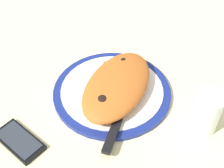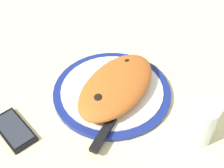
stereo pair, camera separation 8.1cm
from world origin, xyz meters
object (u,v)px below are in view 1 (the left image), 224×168
at_px(fork, 90,81).
at_px(knife, 116,126).
at_px(plate, 112,91).
at_px(calzone, 116,86).
at_px(water_glass, 205,114).
at_px(smartphone, 19,141).

relative_size(fork, knife, 0.71).
height_order(plate, calzone, calzone).
distance_m(plate, knife, 0.13).
bearing_deg(knife, water_glass, 126.45).
bearing_deg(smartphone, calzone, 154.65).
xyz_separation_m(plate, knife, (0.10, 0.07, 0.01)).
relative_size(plate, knife, 1.42).
bearing_deg(smartphone, water_glass, 128.33).
bearing_deg(water_glass, knife, -53.55).
bearing_deg(calzone, plate, -107.88).
distance_m(plate, calzone, 0.04).
relative_size(plate, smartphone, 2.38).
height_order(plate, fork, fork).
xyz_separation_m(fork, smartphone, (0.24, -0.03, -0.01)).
xyz_separation_m(calzone, water_glass, (-0.03, 0.23, 0.00)).
xyz_separation_m(calzone, knife, (0.10, 0.06, -0.02)).
relative_size(fork, smartphone, 1.19).
distance_m(smartphone, water_glass, 0.44).
bearing_deg(water_glass, fork, -84.29).
bearing_deg(fork, calzone, 92.36).
distance_m(knife, water_glass, 0.21).
relative_size(smartphone, water_glass, 1.29).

